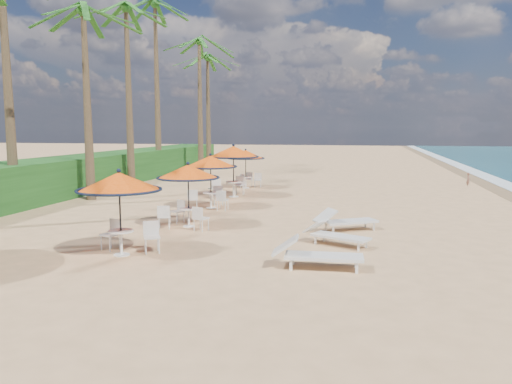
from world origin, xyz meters
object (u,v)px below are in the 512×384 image
at_px(lounger_mid, 334,234).
at_px(lounger_far, 344,220).
at_px(station_1, 187,180).
at_px(station_3, 233,157).
at_px(station_4, 246,159).
at_px(lounger_near, 314,254).
at_px(station_2, 211,168).
at_px(station_0, 120,189).

bearing_deg(lounger_mid, lounger_far, 110.35).
xyz_separation_m(station_1, station_3, (-0.36, 7.36, 0.34)).
bearing_deg(station_4, station_3, -87.18).
distance_m(lounger_near, lounger_far, 4.57).
distance_m(station_3, lounger_mid, 10.55).
distance_m(station_2, lounger_far, 6.67).
relative_size(station_3, lounger_near, 1.17).
bearing_deg(station_3, station_1, -87.21).
distance_m(station_2, station_3, 3.47).
height_order(station_0, station_4, station_0).
bearing_deg(lounger_mid, station_0, -131.47).
bearing_deg(station_0, station_3, 89.76).
bearing_deg(station_4, station_0, -89.51).
xyz_separation_m(station_2, lounger_near, (5.03, -7.99, -1.30)).
distance_m(station_1, lounger_near, 6.32).
bearing_deg(station_3, station_4, 92.82).
relative_size(station_2, lounger_near, 1.05).
bearing_deg(station_1, station_3, 92.79).
bearing_deg(lounger_mid, station_4, 139.48).
bearing_deg(station_0, lounger_near, -2.61).
bearing_deg(station_1, lounger_mid, -17.85).
height_order(lounger_near, lounger_far, lounger_near).
bearing_deg(station_4, station_2, -88.77).
xyz_separation_m(station_0, station_3, (0.05, 11.22, 0.20)).
bearing_deg(station_2, station_3, 89.60).
height_order(station_1, station_4, station_1).
height_order(station_3, lounger_near, station_3).
bearing_deg(lounger_far, station_0, -172.89).
height_order(station_2, station_3, station_3).
distance_m(station_0, lounger_near, 5.24).
relative_size(station_0, station_4, 1.05).
bearing_deg(station_2, lounger_near, -57.82).
height_order(station_1, lounger_far, station_1).
distance_m(station_0, lounger_mid, 6.00).
bearing_deg(station_0, station_4, 90.49).
distance_m(station_2, station_4, 7.00).
relative_size(lounger_near, lounger_mid, 1.10).
bearing_deg(lounger_far, lounger_mid, -125.96).
bearing_deg(station_0, lounger_mid, 22.82).
distance_m(station_0, station_2, 7.76).
height_order(station_1, lounger_mid, station_1).
bearing_deg(lounger_near, station_2, 119.08).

